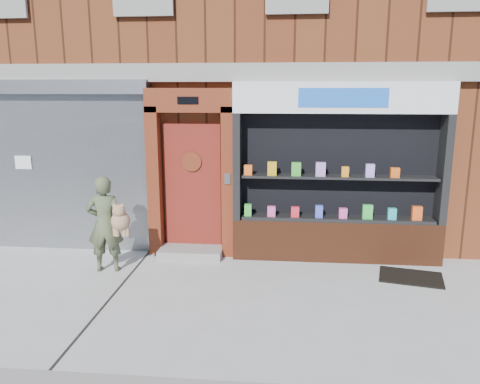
# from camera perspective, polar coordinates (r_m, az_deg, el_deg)

# --- Properties ---
(ground) EXTENTS (80.00, 80.00, 0.00)m
(ground) POSITION_cam_1_polar(r_m,az_deg,el_deg) (6.70, -2.41, -13.04)
(ground) COLOR #9E9E99
(ground) RESTS_ON ground
(building) EXTENTS (12.00, 8.16, 8.00)m
(building) POSITION_cam_1_polar(r_m,az_deg,el_deg) (12.07, 1.46, 17.72)
(building) COLOR #5F2A15
(building) RESTS_ON ground
(shutter_bay) EXTENTS (3.10, 0.30, 3.04)m
(shutter_bay) POSITION_cam_1_polar(r_m,az_deg,el_deg) (8.88, -20.35, 4.13)
(shutter_bay) COLOR gray
(shutter_bay) RESTS_ON ground
(red_door_bay) EXTENTS (1.52, 0.58, 2.90)m
(red_door_bay) POSITION_cam_1_polar(r_m,az_deg,el_deg) (8.13, -5.96, 2.29)
(red_door_bay) COLOR #5F2110
(red_door_bay) RESTS_ON ground
(pharmacy_bay) EXTENTS (3.50, 0.41, 3.00)m
(pharmacy_bay) POSITION_cam_1_polar(r_m,az_deg,el_deg) (8.00, 11.81, 1.30)
(pharmacy_bay) COLOR #5C2915
(pharmacy_bay) RESTS_ON ground
(woman) EXTENTS (0.75, 0.47, 1.56)m
(woman) POSITION_cam_1_polar(r_m,az_deg,el_deg) (7.74, -15.96, -3.72)
(woman) COLOR #4C5739
(woman) RESTS_ON ground
(doormat) EXTENTS (1.07, 0.85, 0.02)m
(doormat) POSITION_cam_1_polar(r_m,az_deg,el_deg) (7.88, 20.10, -9.71)
(doormat) COLOR black
(doormat) RESTS_ON ground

